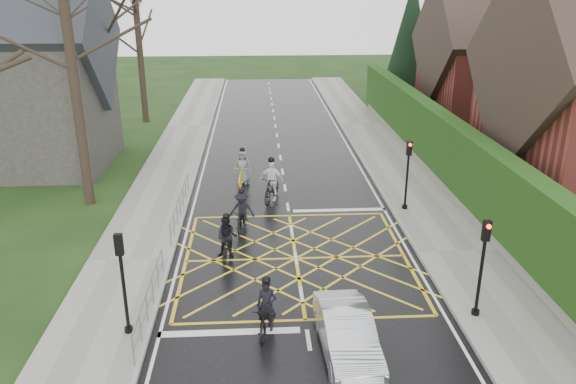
{
  "coord_description": "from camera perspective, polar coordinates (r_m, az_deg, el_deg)",
  "views": [
    {
      "loc": [
        -1.36,
        -18.31,
        9.52
      ],
      "look_at": [
        -0.09,
        3.48,
        1.3
      ],
      "focal_mm": 35.0,
      "sensor_mm": 36.0,
      "label": 1
    }
  ],
  "objects": [
    {
      "name": "hedge",
      "position": [
        27.0,
        16.56,
        3.82
      ],
      "size": [
        0.9,
        38.0,
        2.8
      ],
      "primitive_type": "cube",
      "color": "#14390F",
      "rests_on": "stone_wall"
    },
    {
      "name": "tree_near",
      "position": [
        25.53,
        -21.58,
        15.66
      ],
      "size": [
        9.24,
        9.24,
        11.44
      ],
      "color": "black",
      "rests_on": "ground"
    },
    {
      "name": "traffic_light_sw",
      "position": [
        16.33,
        -16.36,
        -9.06
      ],
      "size": [
        0.24,
        0.31,
        3.21
      ],
      "color": "black",
      "rests_on": "ground"
    },
    {
      "name": "car",
      "position": [
        15.62,
        6.05,
        -14.2
      ],
      "size": [
        1.52,
        3.88,
        1.26
      ],
      "primitive_type": "imported",
      "rotation": [
        0.0,
        0.0,
        0.05
      ],
      "color": "silver",
      "rests_on": "ground"
    },
    {
      "name": "house_far",
      "position": [
        40.06,
        20.88,
        11.93
      ],
      "size": [
        9.8,
        8.8,
        10.3
      ],
      "color": "maroon",
      "rests_on": "ground"
    },
    {
      "name": "cyclist_mid",
      "position": [
        22.88,
        -4.7,
        -2.29
      ],
      "size": [
        1.1,
        1.85,
        1.73
      ],
      "rotation": [
        0.0,
        0.0,
        -0.14
      ],
      "color": "black",
      "rests_on": "ground"
    },
    {
      "name": "railing_north",
      "position": [
        24.18,
        -10.93,
        -0.92
      ],
      "size": [
        0.05,
        6.04,
        1.03
      ],
      "color": "slate",
      "rests_on": "ground"
    },
    {
      "name": "cyclist_back",
      "position": [
        20.57,
        -6.19,
        -5.0
      ],
      "size": [
        0.86,
        1.8,
        1.76
      ],
      "rotation": [
        0.0,
        0.0,
        -0.15
      ],
      "color": "black",
      "rests_on": "ground"
    },
    {
      "name": "tree_far",
      "position": [
        41.15,
        -15.11,
        16.72
      ],
      "size": [
        8.4,
        8.4,
        10.4
      ],
      "color": "black",
      "rests_on": "ground"
    },
    {
      "name": "railing_south",
      "position": [
        17.51,
        -13.92,
        -9.98
      ],
      "size": [
        0.05,
        5.04,
        1.03
      ],
      "color": "slate",
      "rests_on": "ground"
    },
    {
      "name": "church",
      "position": [
        32.99,
        -25.43,
        10.69
      ],
      "size": [
        8.8,
        7.8,
        11.0
      ],
      "color": "#2D2B28",
      "rests_on": "ground"
    },
    {
      "name": "traffic_light_ne",
      "position": [
        24.7,
        12.01,
        1.62
      ],
      "size": [
        0.24,
        0.31,
        3.21
      ],
      "rotation": [
        0.0,
        0.0,
        3.14
      ],
      "color": "black",
      "rests_on": "ground"
    },
    {
      "name": "road",
      "position": [
        20.68,
        0.81,
        -6.76
      ],
      "size": [
        9.0,
        80.0,
        0.01
      ],
      "primitive_type": "cube",
      "color": "black",
      "rests_on": "ground"
    },
    {
      "name": "cyclist_lead",
      "position": [
        28.0,
        -4.61,
        2.1
      ],
      "size": [
        1.0,
        2.01,
        1.87
      ],
      "rotation": [
        0.0,
        0.0,
        -0.18
      ],
      "color": "yellow",
      "rests_on": "ground"
    },
    {
      "name": "traffic_light_se",
      "position": [
        17.39,
        19.04,
        -7.46
      ],
      "size": [
        0.24,
        0.31,
        3.21
      ],
      "rotation": [
        0.0,
        0.0,
        3.14
      ],
      "color": "black",
      "rests_on": "ground"
    },
    {
      "name": "sidewalk_right",
      "position": [
        21.88,
        16.77,
        -5.89
      ],
      "size": [
        3.0,
        80.0,
        0.15
      ],
      "primitive_type": "cube",
      "color": "gray",
      "rests_on": "ground"
    },
    {
      "name": "cyclist_rear",
      "position": [
        16.48,
        -2.17,
        -12.28
      ],
      "size": [
        0.96,
        1.89,
        1.75
      ],
      "rotation": [
        0.0,
        0.0,
        -0.19
      ],
      "color": "black",
      "rests_on": "ground"
    },
    {
      "name": "cyclist_front",
      "position": [
        25.75,
        -1.68,
        0.76
      ],
      "size": [
        1.24,
        2.16,
        2.08
      ],
      "rotation": [
        0.0,
        0.0,
        -0.34
      ],
      "color": "black",
      "rests_on": "ground"
    },
    {
      "name": "stone_wall",
      "position": [
        27.53,
        16.19,
        0.33
      ],
      "size": [
        0.5,
        38.0,
        0.7
      ],
      "primitive_type": "cube",
      "color": "slate",
      "rests_on": "ground"
    },
    {
      "name": "conifer",
      "position": [
        46.16,
        12.29,
        14.56
      ],
      "size": [
        4.6,
        4.6,
        10.0
      ],
      "color": "black",
      "rests_on": "ground"
    },
    {
      "name": "sidewalk_left",
      "position": [
        21.12,
        -15.77,
        -6.77
      ],
      "size": [
        3.0,
        80.0,
        0.15
      ],
      "primitive_type": "cube",
      "color": "gray",
      "rests_on": "ground"
    },
    {
      "name": "ground",
      "position": [
        20.68,
        0.81,
        -6.77
      ],
      "size": [
        120.0,
        120.0,
        0.0
      ],
      "primitive_type": "plane",
      "color": "black",
      "rests_on": "ground"
    }
  ]
}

